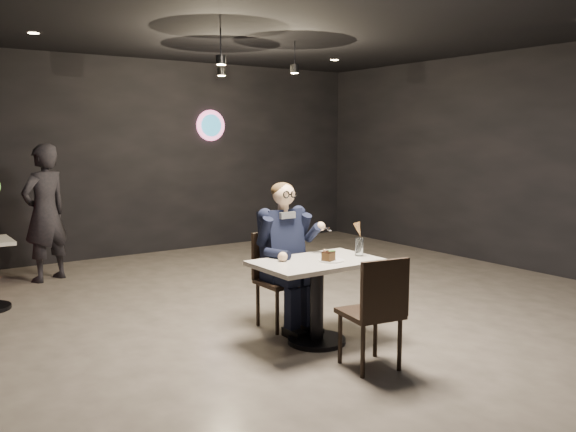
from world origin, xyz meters
TOP-DOWN VIEW (x-y plane):
  - floor at (0.00, 0.00)m, footprint 9.00×9.00m
  - wall_sign at (0.80, 4.47)m, footprint 0.50×0.06m
  - pendant_lights at (0.00, 2.00)m, footprint 1.40×1.20m
  - main_table at (-0.68, -0.36)m, footprint 1.10×0.70m
  - chair_far at (-0.68, 0.19)m, footprint 0.42×0.46m
  - chair_near at (-0.68, -1.05)m, footprint 0.49×0.52m
  - seated_man at (-0.68, 0.19)m, footprint 0.60×0.80m
  - dessert_plate at (-0.59, -0.45)m, footprint 0.23×0.23m
  - cake_slice at (-0.63, -0.47)m, footprint 0.12×0.11m
  - mint_leaf at (-0.59, -0.46)m, footprint 0.07×0.04m
  - sundae_glass at (-0.24, -0.41)m, footprint 0.07×0.07m
  - wafer_cone at (-0.26, -0.43)m, footprint 0.08×0.08m
  - passerby at (-2.07, 3.47)m, footprint 0.75×0.65m

SIDE VIEW (x-z plane):
  - floor at x=0.00m, z-range 0.00..0.00m
  - main_table at x=-0.68m, z-range 0.00..0.75m
  - chair_far at x=-0.68m, z-range 0.00..0.92m
  - chair_near at x=-0.68m, z-range 0.00..0.92m
  - seated_man at x=-0.68m, z-range 0.00..1.44m
  - dessert_plate at x=-0.59m, z-range 0.75..0.76m
  - cake_slice at x=-0.63m, z-range 0.76..0.83m
  - sundae_glass at x=-0.24m, z-range 0.75..0.91m
  - mint_leaf at x=-0.59m, z-range 0.84..0.85m
  - passerby at x=-2.07m, z-range 0.00..1.74m
  - wafer_cone at x=-0.26m, z-range 0.93..1.06m
  - wall_sign at x=0.80m, z-range 1.75..2.25m
  - pendant_lights at x=0.00m, z-range 2.70..3.06m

